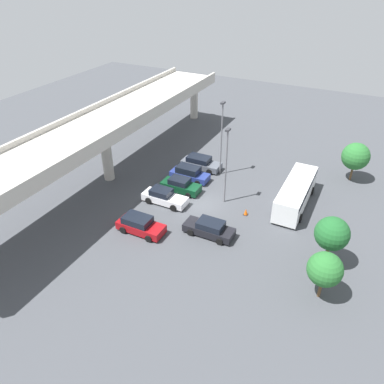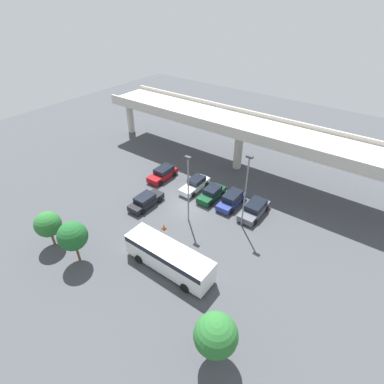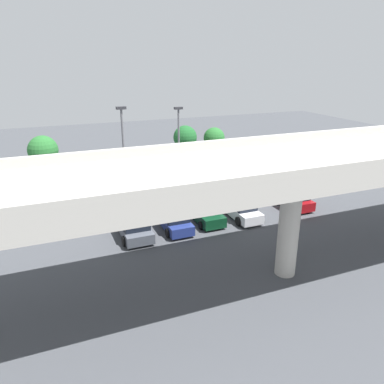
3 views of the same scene
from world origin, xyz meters
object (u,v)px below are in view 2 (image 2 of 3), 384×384
Objects in this scene: parked_car_4 at (232,200)px; parked_car_0 at (163,173)px; traffic_cone at (164,227)px; parked_car_3 at (212,194)px; parked_car_5 at (254,209)px; parked_car_1 at (146,201)px; lamp_post_near_aisle at (188,185)px; parked_car_2 at (195,185)px; lamp_post_mid_lot at (246,188)px; tree_front_far_right at (216,335)px; tree_front_left at (48,224)px; shuttle_bus at (169,256)px; tree_front_centre at (73,236)px.

parked_car_0 is at bearing -88.06° from parked_car_4.
traffic_cone is (-3.75, -8.31, -0.45)m from parked_car_4.
parked_car_3 is 0.90× the size of parked_car_5.
parked_car_1 is 7.17m from lamp_post_near_aisle.
lamp_post_mid_lot is at bearing 71.95° from parked_car_2.
traffic_cone is (-12.12, 8.43, -2.70)m from tree_front_far_right.
lamp_post_mid_lot is at bearing -71.62° from parked_car_1.
traffic_cone is at bearing -7.40° from parked_car_3.
tree_front_left reaches higher than parked_car_3.
lamp_post_mid_lot is at bearing -104.95° from shuttle_bus.
lamp_post_near_aisle is at bearing -152.48° from lamp_post_mid_lot.
parked_car_5 is 12.55m from shuttle_bus.
lamp_post_near_aisle reaches higher than parked_car_1.
shuttle_bus is at bearing -124.04° from parked_car_1.
parked_car_0 is 1.12× the size of tree_front_left.
parked_car_2 is 1.11× the size of parked_car_3.
parked_car_1 is 4.98m from traffic_cone.
parked_car_3 is at bearing 81.78° from parked_car_2.
parked_car_0 is 16.25m from shuttle_bus.
lamp_post_mid_lot is at bearing 27.52° from lamp_post_near_aisle.
parked_car_2 is 22.00m from tree_front_far_right.
shuttle_bus is (8.62, -5.83, 0.82)m from parked_car_1.
parked_car_3 is 12.28m from shuttle_bus.
parked_car_5 is at bearing 44.44° from lamp_post_near_aisle.
traffic_cone is at bearing -113.08° from parked_car_1.
parked_car_5 is 0.53× the size of shuttle_bus.
tree_front_left is at bearing -131.46° from traffic_cone.
parked_car_3 is (2.88, -0.42, -0.01)m from parked_car_2.
lamp_post_mid_lot is at bearing -4.59° from parked_car_5.
lamp_post_near_aisle is 1.79× the size of tree_front_centre.
tree_front_centre reaches higher than parked_car_1.
traffic_cone is (3.70, 8.40, -2.86)m from tree_front_centre.
parked_car_2 is 8.66m from parked_car_5.
parked_car_3 reaches higher than traffic_cone.
parked_car_1 is 0.52× the size of shuttle_bus.
tree_front_centre is at bearing 11.63° from parked_car_0.
tree_front_centre is 9.62m from traffic_cone.
traffic_cone is (7.06, -7.95, -0.44)m from parked_car_0.
parked_car_3 reaches higher than parked_car_5.
parked_car_2 is at bearing 119.07° from lamp_post_near_aisle.
parked_car_4 is at bearing -88.59° from shuttle_bus.
parked_car_1 is 19.79m from tree_front_far_right.
tree_front_centre is (-1.85, -16.82, 2.45)m from parked_car_2.
parked_car_4 is 12.22m from shuttle_bus.
tree_front_centre is at bearing 179.89° from tree_front_far_right.
parked_car_0 is 1.00× the size of parked_car_4.
parked_car_0 is 14.52m from lamp_post_mid_lot.
parked_car_3 is at bearing -86.63° from parked_car_5.
tree_front_left is 19.74m from tree_front_far_right.
parked_car_0 is at bearing 88.08° from tree_front_left.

